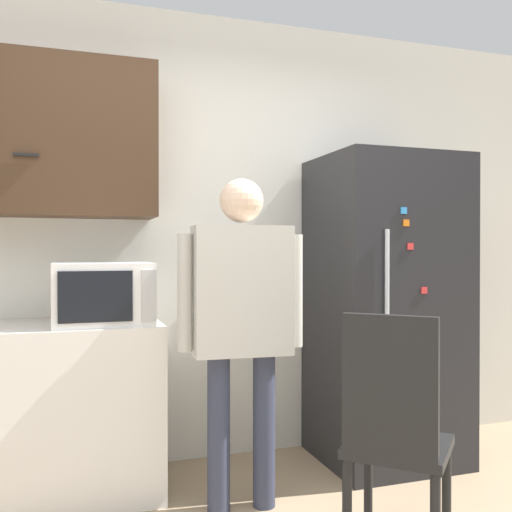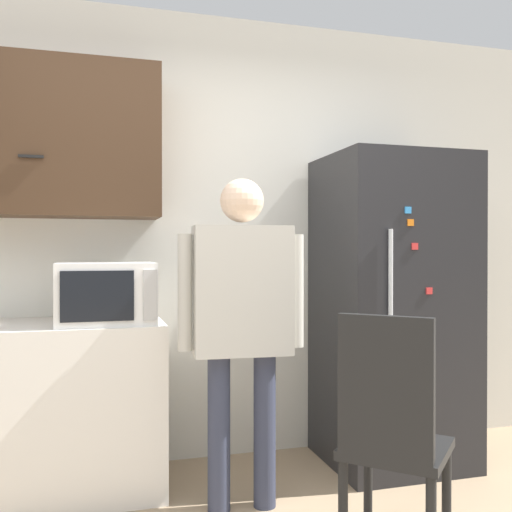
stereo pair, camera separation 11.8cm
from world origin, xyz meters
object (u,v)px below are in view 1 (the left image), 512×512
object	(u,v)px
person	(242,307)
chair	(394,427)
refrigerator	(385,309)
microwave	(103,294)

from	to	relation	value
person	chair	bearing A→B (deg)	-50.48
person	chair	distance (m)	0.90
refrigerator	microwave	bearing A→B (deg)	-178.97
refrigerator	chair	bearing A→B (deg)	-119.45
microwave	person	distance (m)	0.72
microwave	chair	size ratio (longest dim) A/B	0.48
refrigerator	chair	world-z (taller)	refrigerator
refrigerator	chair	xyz separation A→B (m)	(-0.57, -1.01, -0.37)
chair	refrigerator	bearing A→B (deg)	-75.68
microwave	chair	bearing A→B (deg)	-41.85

